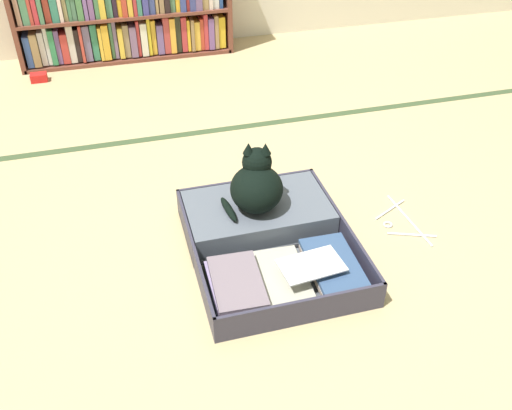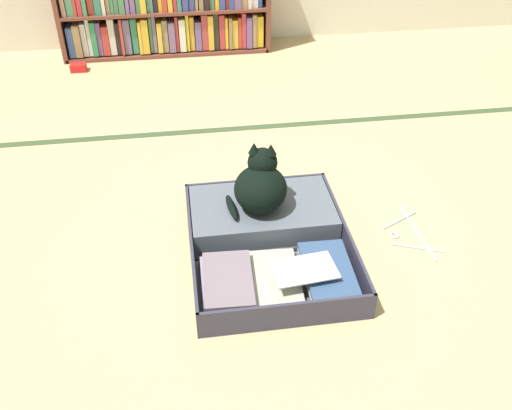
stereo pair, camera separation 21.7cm
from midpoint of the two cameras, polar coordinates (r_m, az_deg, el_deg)
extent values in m
plane|color=tan|center=(2.29, -0.58, -5.29)|extent=(10.00, 10.00, 0.00)
cube|color=#384B2D|center=(3.15, -5.66, 7.43)|extent=(4.80, 0.05, 0.00)
cube|color=brown|center=(4.10, -24.92, 17.97)|extent=(0.03, 0.26, 0.87)
cube|color=brown|center=(4.18, -13.98, 14.32)|extent=(1.38, 0.26, 0.02)
cube|color=brown|center=(4.09, -14.58, 18.00)|extent=(1.35, 0.26, 0.02)
cube|color=#2E4783|center=(4.17, -23.18, 14.24)|extent=(0.04, 0.22, 0.20)
cube|color=#97794E|center=(4.16, -22.59, 14.43)|extent=(0.04, 0.22, 0.21)
cube|color=silver|center=(4.17, -21.97, 14.66)|extent=(0.03, 0.22, 0.22)
cube|color=silver|center=(4.16, -21.56, 14.95)|extent=(0.02, 0.22, 0.25)
cube|color=#348855|center=(4.15, -21.10, 14.84)|extent=(0.03, 0.22, 0.23)
cube|color=slate|center=(4.16, -20.62, 14.93)|extent=(0.03, 0.22, 0.22)
cube|color=#BF3632|center=(4.16, -20.02, 14.85)|extent=(0.04, 0.22, 0.19)
cube|color=beige|center=(4.15, -19.46, 15.29)|extent=(0.04, 0.22, 0.24)
cube|color=black|center=(4.15, -18.89, 15.21)|extent=(0.03, 0.22, 0.21)
cube|color=#C03F33|center=(4.13, -18.54, 15.37)|extent=(0.02, 0.22, 0.24)
cube|color=slate|center=(4.14, -18.05, 15.47)|extent=(0.04, 0.22, 0.23)
cube|color=#357E60|center=(4.14, -17.37, 15.63)|extent=(0.04, 0.22, 0.23)
cube|color=gold|center=(4.13, -16.83, 15.51)|extent=(0.02, 0.22, 0.22)
cube|color=gold|center=(4.13, -16.35, 15.70)|extent=(0.04, 0.22, 0.23)
cube|color=#497C54|center=(4.14, -15.83, 15.91)|extent=(0.02, 0.22, 0.24)
cube|color=slate|center=(4.14, -15.50, 16.01)|extent=(0.02, 0.22, 0.25)
cube|color=gold|center=(4.13, -14.96, 15.74)|extent=(0.03, 0.22, 0.20)
cube|color=#947D5A|center=(4.14, -14.45, 15.95)|extent=(0.04, 0.22, 0.22)
cube|color=slate|center=(4.13, -13.79, 15.92)|extent=(0.04, 0.22, 0.20)
cube|color=#C2383B|center=(4.14, -13.34, 16.24)|extent=(0.02, 0.22, 0.23)
cube|color=silver|center=(4.13, -12.80, 16.19)|extent=(0.04, 0.22, 0.22)
cube|color=gold|center=(4.14, -12.32, 16.49)|extent=(0.02, 0.22, 0.25)
cube|color=gold|center=(4.15, -11.89, 16.45)|extent=(0.03, 0.22, 0.23)
cube|color=slate|center=(4.15, -11.26, 16.28)|extent=(0.04, 0.22, 0.19)
cube|color=#AC3D3E|center=(4.14, -10.66, 16.68)|extent=(0.04, 0.22, 0.24)
cube|color=gold|center=(4.14, -10.07, 16.69)|extent=(0.04, 0.22, 0.23)
cube|color=#27281B|center=(4.15, -9.56, 16.87)|extent=(0.04, 0.22, 0.25)
cube|color=#B9373C|center=(4.16, -8.96, 16.86)|extent=(0.04, 0.22, 0.23)
cube|color=yellow|center=(4.16, -8.53, 16.77)|extent=(0.02, 0.22, 0.21)
cube|color=#98784E|center=(4.16, -8.14, 16.80)|extent=(0.02, 0.22, 0.21)
cube|color=gold|center=(4.17, -7.68, 16.77)|extent=(0.04, 0.22, 0.19)
cube|color=#BE402A|center=(4.17, -7.23, 16.93)|extent=(0.02, 0.22, 0.21)
cube|color=#C1383F|center=(4.17, -6.84, 17.15)|extent=(0.03, 0.22, 0.24)
cube|color=#785396|center=(4.17, -6.31, 16.99)|extent=(0.04, 0.22, 0.21)
cube|color=#A27E56|center=(4.18, -5.80, 17.17)|extent=(0.03, 0.22, 0.23)
cube|color=yellow|center=(4.20, -5.26, 17.17)|extent=(0.04, 0.22, 0.21)
cube|color=#A57763|center=(4.09, -24.29, 18.02)|extent=(0.03, 0.22, 0.24)
cube|color=#487F5C|center=(4.09, -23.64, 17.88)|extent=(0.04, 0.22, 0.20)
cube|color=#B83C31|center=(4.08, -23.16, 17.89)|extent=(0.02, 0.22, 0.19)
cube|color=#BF3039|center=(4.08, -22.78, 18.11)|extent=(0.03, 0.22, 0.21)
cube|color=#4A7B59|center=(4.07, -22.34, 18.25)|extent=(0.03, 0.22, 0.22)
cube|color=#B53C30|center=(4.09, -21.74, 18.22)|extent=(0.04, 0.22, 0.19)
cube|color=#347965|center=(4.07, -21.10, 18.32)|extent=(0.04, 0.22, 0.19)
cube|color=beige|center=(4.07, -20.60, 18.57)|extent=(0.02, 0.22, 0.22)
cube|color=#323142|center=(2.16, 0.02, -8.23)|extent=(0.62, 0.39, 0.01)
cube|color=#323142|center=(2.00, 1.48, -10.80)|extent=(0.62, 0.01, 0.12)
cube|color=#323142|center=(2.09, -8.19, -8.71)|extent=(0.01, 0.38, 0.12)
cube|color=#323142|center=(2.20, 7.74, -5.69)|extent=(0.01, 0.38, 0.12)
cube|color=#50545A|center=(2.15, 0.02, -8.04)|extent=(0.60, 0.36, 0.01)
cube|color=#323142|center=(2.44, -2.40, -2.06)|extent=(0.62, 0.39, 0.01)
cube|color=#323142|center=(2.55, -3.41, 1.38)|extent=(0.62, 0.01, 0.12)
cube|color=#323142|center=(2.37, -9.62, -2.28)|extent=(0.01, 0.38, 0.12)
cube|color=#323142|center=(2.48, 4.46, 0.07)|extent=(0.01, 0.38, 0.12)
cube|color=#50545A|center=(2.43, -2.40, -1.88)|extent=(0.60, 0.36, 0.01)
cylinder|color=black|center=(2.29, -1.27, -4.73)|extent=(0.60, 0.02, 0.02)
cube|color=#2D2F1F|center=(2.12, -5.07, -8.70)|extent=(0.18, 0.33, 0.02)
cube|color=#3E4E6B|center=(2.10, -5.10, -8.54)|extent=(0.19, 0.33, 0.02)
cube|color=gray|center=(2.08, -5.09, -8.22)|extent=(0.18, 0.31, 0.02)
cube|color=slate|center=(2.07, -4.93, -7.76)|extent=(0.19, 0.30, 0.02)
cube|color=#A5AE8B|center=(2.14, -0.04, -8.00)|extent=(0.19, 0.31, 0.02)
cube|color=#A7A392|center=(2.13, -0.23, -7.38)|extent=(0.19, 0.32, 0.02)
cube|color=navy|center=(2.18, 5.10, -6.91)|extent=(0.19, 0.31, 0.02)
cube|color=#AE9B8E|center=(2.17, 4.85, -6.40)|extent=(0.19, 0.30, 0.02)
cube|color=#324C73|center=(2.15, 4.95, -6.08)|extent=(0.19, 0.33, 0.02)
cube|color=silver|center=(2.10, 2.59, -6.13)|extent=(0.25, 0.17, 0.01)
cube|color=#515965|center=(2.40, -2.43, -0.98)|extent=(0.59, 0.35, 0.10)
torus|color=white|center=(2.38, -3.89, -0.04)|extent=(0.10, 0.10, 0.01)
cylinder|color=black|center=(2.52, -7.15, 0.62)|extent=(0.02, 0.02, 0.10)
cylinder|color=black|center=(2.58, 0.37, 1.82)|extent=(0.02, 0.02, 0.10)
cube|color=yellow|center=(2.04, 4.45, -10.37)|extent=(0.04, 0.00, 0.02)
cube|color=#35863B|center=(1.97, -2.57, -11.21)|extent=(0.04, 0.00, 0.02)
ellipsoid|color=black|center=(2.30, -2.65, 1.53)|extent=(0.27, 0.28, 0.19)
ellipsoid|color=black|center=(2.37, -2.52, 1.56)|extent=(0.17, 0.12, 0.10)
sphere|color=black|center=(2.29, -2.63, 4.19)|extent=(0.12, 0.12, 0.12)
cone|color=black|center=(2.24, -1.83, 5.58)|extent=(0.05, 0.05, 0.05)
cone|color=black|center=(2.25, -3.54, 5.60)|extent=(0.05, 0.05, 0.05)
sphere|color=gold|center=(2.32, -2.01, 4.99)|extent=(0.02, 0.02, 0.02)
sphere|color=gold|center=(2.33, -3.09, 5.01)|extent=(0.02, 0.02, 0.02)
ellipsoid|color=black|center=(2.32, -5.44, -0.52)|extent=(0.05, 0.17, 0.03)
cylinder|color=silver|center=(2.52, 12.68, -1.55)|extent=(0.03, 0.37, 0.01)
cylinder|color=silver|center=(2.45, 12.86, -3.01)|extent=(0.19, 0.08, 0.01)
cylinder|color=silver|center=(2.57, 10.90, -0.54)|extent=(0.18, 0.10, 0.01)
torus|color=silver|center=(2.48, 10.61, -2.03)|extent=(0.04, 0.04, 0.01)
cube|color=red|center=(3.97, -22.37, 11.65)|extent=(0.10, 0.07, 0.05)
camera|label=1|loc=(0.11, -92.85, -2.12)|focal=40.08mm
camera|label=2|loc=(0.11, 87.15, 2.12)|focal=40.08mm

